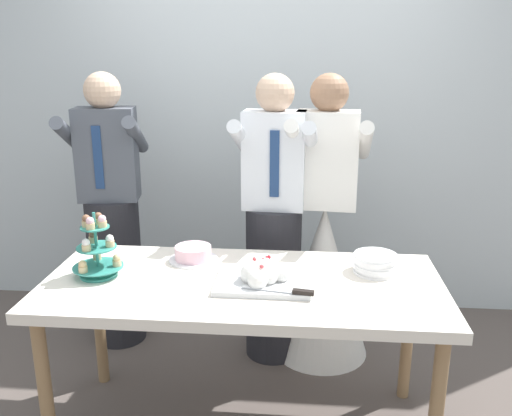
{
  "coord_description": "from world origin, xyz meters",
  "views": [
    {
      "loc": [
        0.26,
        -2.26,
        1.79
      ],
      "look_at": [
        0.05,
        0.15,
        1.07
      ],
      "focal_mm": 38.35,
      "sensor_mm": 36.0,
      "label": 1
    }
  ],
  "objects": [
    {
      "name": "round_cake",
      "position": [
        -0.27,
        0.22,
        0.81
      ],
      "size": [
        0.24,
        0.24,
        0.07
      ],
      "color": "white",
      "rests_on": "dessert_table"
    },
    {
      "name": "main_cake_tray",
      "position": [
        0.09,
        -0.03,
        0.82
      ],
      "size": [
        0.43,
        0.32,
        0.13
      ],
      "color": "silver",
      "rests_on": "dessert_table"
    },
    {
      "name": "person_bride",
      "position": [
        0.39,
        0.74,
        0.58
      ],
      "size": [
        0.56,
        0.56,
        1.66
      ],
      "color": "white",
      "rests_on": "ground_plane"
    },
    {
      "name": "plate_stack",
      "position": [
        0.61,
        0.15,
        0.82
      ],
      "size": [
        0.21,
        0.21,
        0.09
      ],
      "color": "white",
      "rests_on": "dessert_table"
    },
    {
      "name": "dessert_table",
      "position": [
        0.0,
        0.0,
        0.7
      ],
      "size": [
        1.8,
        0.8,
        0.78
      ],
      "color": "silver",
      "rests_on": "ground_plane"
    },
    {
      "name": "person_guest",
      "position": [
        -0.88,
        0.79,
        0.75
      ],
      "size": [
        0.52,
        0.55,
        1.66
      ],
      "color": "#232328",
      "rests_on": "ground_plane"
    },
    {
      "name": "person_groom",
      "position": [
        0.1,
        0.7,
        0.75
      ],
      "size": [
        0.49,
        0.51,
        1.66
      ],
      "color": "#232328",
      "rests_on": "ground_plane"
    },
    {
      "name": "cupcake_stand",
      "position": [
        -0.67,
        0.0,
        0.9
      ],
      "size": [
        0.23,
        0.23,
        0.31
      ],
      "color": "teal",
      "rests_on": "dessert_table"
    },
    {
      "name": "rear_wall",
      "position": [
        0.0,
        1.45,
        1.45
      ],
      "size": [
        5.2,
        0.1,
        2.9
      ],
      "primitive_type": "cube",
      "color": "silver",
      "rests_on": "ground_plane"
    }
  ]
}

